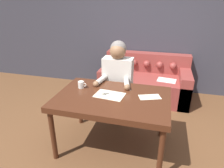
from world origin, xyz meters
TOP-DOWN VIEW (x-y plane):
  - ground_plane at (0.00, 0.00)m, footprint 16.00×16.00m
  - wall_back at (0.00, 2.11)m, footprint 8.00×0.06m
  - dining_table at (-0.12, 0.08)m, footprint 1.36×0.91m
  - couch at (0.12, 1.68)m, footprint 1.66×0.87m
  - person at (-0.20, 0.70)m, footprint 0.50×0.58m
  - pattern_paper_main at (-0.16, 0.10)m, footprint 0.37×0.27m
  - pattern_paper_offcut at (0.32, 0.17)m, footprint 0.28×0.22m
  - scissors at (-0.20, 0.12)m, footprint 0.19×0.14m
  - mug at (-0.58, 0.21)m, footprint 0.11×0.08m

SIDE VIEW (x-z plane):
  - ground_plane at x=0.00m, z-range 0.00..0.00m
  - couch at x=0.12m, z-range -0.11..0.71m
  - dining_table at x=-0.12m, z-range 0.30..1.04m
  - person at x=-0.20m, z-range 0.03..1.31m
  - pattern_paper_main at x=-0.16m, z-range 0.74..0.74m
  - pattern_paper_offcut at x=0.32m, z-range 0.74..0.74m
  - scissors at x=-0.20m, z-range 0.74..0.75m
  - mug at x=-0.58m, z-range 0.74..0.83m
  - wall_back at x=0.00m, z-range 0.00..2.60m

